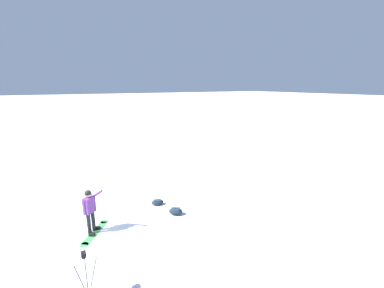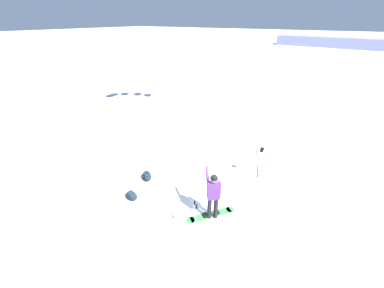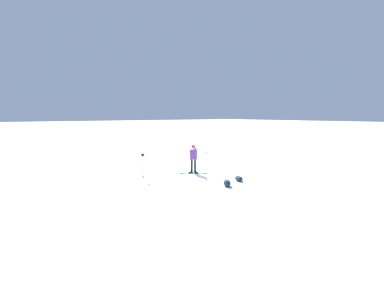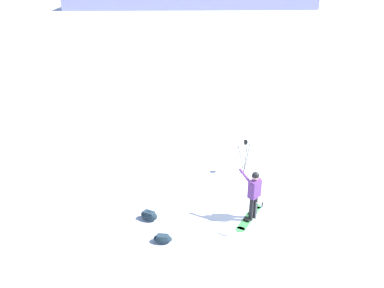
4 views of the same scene
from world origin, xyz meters
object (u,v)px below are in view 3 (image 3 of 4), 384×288
(gear_bag_large, at_px, (239,179))
(camera_tripod, at_px, (143,161))
(gear_bag_small, at_px, (227,183))
(ski_poles, at_px, (206,159))
(snowboarder, at_px, (193,156))
(snowboard, at_px, (193,173))

(gear_bag_large, distance_m, camera_tripod, 5.40)
(gear_bag_small, distance_m, ski_poles, 3.62)
(camera_tripod, bearing_deg, gear_bag_large, 48.36)
(snowboarder, distance_m, snowboard, 1.08)
(snowboarder, xyz_separation_m, snowboard, (0.08, -0.07, -1.07))
(gear_bag_small, bearing_deg, ski_poles, 158.07)
(snowboard, relative_size, gear_bag_small, 2.15)
(snowboard, xyz_separation_m, gear_bag_small, (3.32, -0.34, 0.15))
(snowboarder, height_order, gear_bag_small, snowboarder)
(snowboarder, distance_m, camera_tripod, 3.19)
(gear_bag_large, bearing_deg, snowboarder, -164.68)
(gear_bag_large, distance_m, ski_poles, 3.02)
(snowboard, xyz_separation_m, ski_poles, (0.02, 0.99, 0.80))
(snowboarder, height_order, camera_tripod, snowboarder)
(gear_bag_large, relative_size, gear_bag_small, 0.92)
(camera_tripod, xyz_separation_m, ski_poles, (0.60, 4.07, -0.20))
(snowboard, distance_m, gear_bag_small, 3.34)
(ski_poles, bearing_deg, gear_bag_large, -1.70)
(camera_tripod, relative_size, ski_poles, 1.14)
(snowboard, relative_size, ski_poles, 1.20)
(snowboard, height_order, camera_tripod, camera_tripod)
(camera_tripod, distance_m, gear_bag_small, 4.85)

